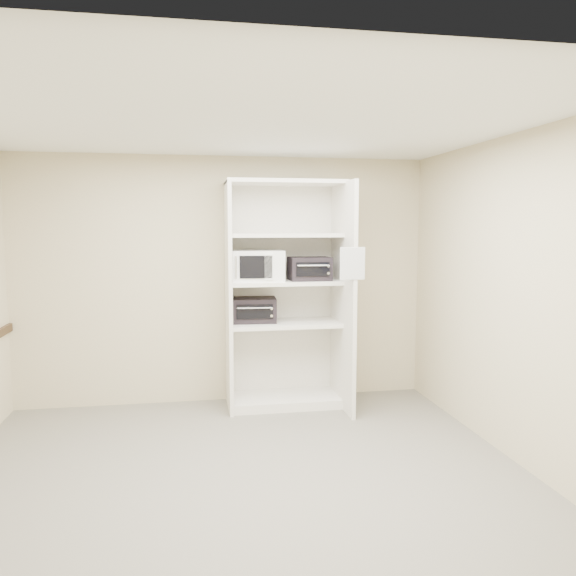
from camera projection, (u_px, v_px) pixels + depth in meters
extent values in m
cube|color=#5F5950|center=(243.00, 476.00, 4.38)|extent=(4.50, 4.00, 0.01)
cube|color=white|center=(240.00, 122.00, 4.08)|extent=(4.50, 4.00, 0.01)
cube|color=beige|center=(225.00, 280.00, 6.19)|extent=(4.50, 0.02, 2.70)
cube|color=beige|center=(287.00, 374.00, 2.27)|extent=(4.50, 0.02, 2.70)
cube|color=beige|center=(514.00, 299.00, 4.62)|extent=(0.02, 4.00, 2.70)
cube|color=white|center=(229.00, 297.00, 5.89)|extent=(0.04, 0.60, 2.40)
cube|color=white|center=(343.00, 297.00, 5.95)|extent=(0.04, 0.90, 2.40)
cube|color=white|center=(280.00, 293.00, 6.30)|extent=(1.24, 0.02, 2.40)
cube|color=white|center=(285.00, 400.00, 6.14)|extent=(1.16, 0.56, 0.10)
cube|color=white|center=(285.00, 323.00, 6.05)|extent=(1.16, 0.56, 0.04)
cube|color=white|center=(285.00, 282.00, 6.00)|extent=(1.16, 0.56, 0.04)
cube|color=white|center=(285.00, 235.00, 5.94)|extent=(1.16, 0.56, 0.04)
cube|color=white|center=(285.00, 183.00, 5.88)|extent=(1.24, 0.60, 0.04)
cube|color=white|center=(258.00, 266.00, 5.91)|extent=(0.56, 0.44, 0.32)
cube|color=black|center=(309.00, 269.00, 5.98)|extent=(0.43, 0.32, 0.25)
cube|color=black|center=(254.00, 310.00, 6.03)|extent=(0.49, 0.39, 0.26)
cube|color=white|center=(352.00, 263.00, 5.46)|extent=(0.24, 0.01, 0.31)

